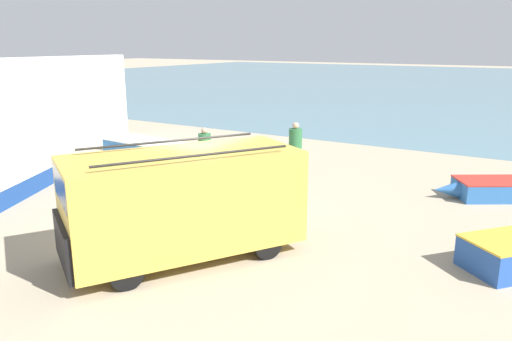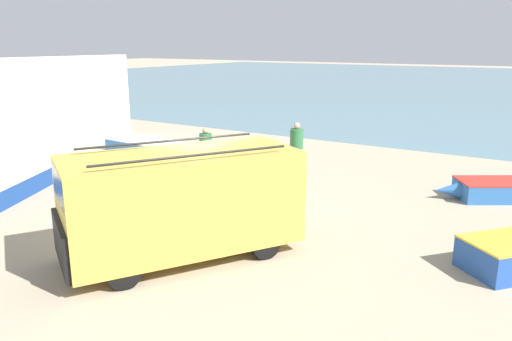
# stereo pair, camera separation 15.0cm
# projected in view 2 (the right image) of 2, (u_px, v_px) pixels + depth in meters

# --- Properties ---
(ground_plane) EXTENTS (200.00, 200.00, 0.00)m
(ground_plane) POSITION_uv_depth(u_px,v_px,m) (195.00, 223.00, 12.84)
(ground_plane) COLOR tan
(sea_water) EXTENTS (120.00, 80.00, 0.01)m
(sea_water) POSITION_uv_depth(u_px,v_px,m) (491.00, 84.00, 55.43)
(sea_water) COLOR slate
(sea_water) RESTS_ON ground_plane
(parked_van) EXTENTS (4.30, 5.30, 2.43)m
(parked_van) POSITION_uv_depth(u_px,v_px,m) (181.00, 200.00, 10.59)
(parked_van) COLOR gold
(parked_van) RESTS_ON ground_plane
(fishing_rowboat_1) EXTENTS (5.20, 2.02, 0.52)m
(fishing_rowboat_1) POSITION_uv_depth(u_px,v_px,m) (154.00, 148.00, 20.80)
(fishing_rowboat_1) COLOR #2D66AD
(fishing_rowboat_1) RESTS_ON ground_plane
(fishing_rowboat_2) EXTENTS (3.95, 2.95, 0.56)m
(fishing_rowboat_2) POSITION_uv_depth(u_px,v_px,m) (511.00, 190.00, 14.78)
(fishing_rowboat_2) COLOR #2D66AD
(fishing_rowboat_2) RESTS_ON ground_plane
(fishing_rowboat_3) EXTENTS (3.03, 4.78, 0.60)m
(fishing_rowboat_3) POSITION_uv_depth(u_px,v_px,m) (2.00, 189.00, 14.81)
(fishing_rowboat_3) COLOR navy
(fishing_rowboat_3) RESTS_ON ground_plane
(fisherman_0) EXTENTS (0.47, 0.47, 1.79)m
(fisherman_0) POSITION_uv_depth(u_px,v_px,m) (297.00, 143.00, 17.70)
(fisherman_0) COLOR #38383D
(fisherman_0) RESTS_ON ground_plane
(fisherman_1) EXTENTS (0.44, 0.44, 1.68)m
(fisherman_1) POSITION_uv_depth(u_px,v_px,m) (206.00, 147.00, 17.34)
(fisherman_1) COLOR #38383D
(fisherman_1) RESTS_ON ground_plane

